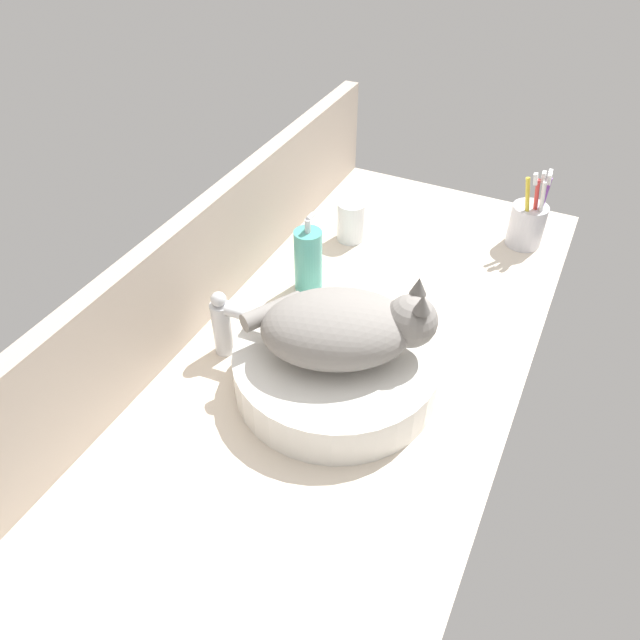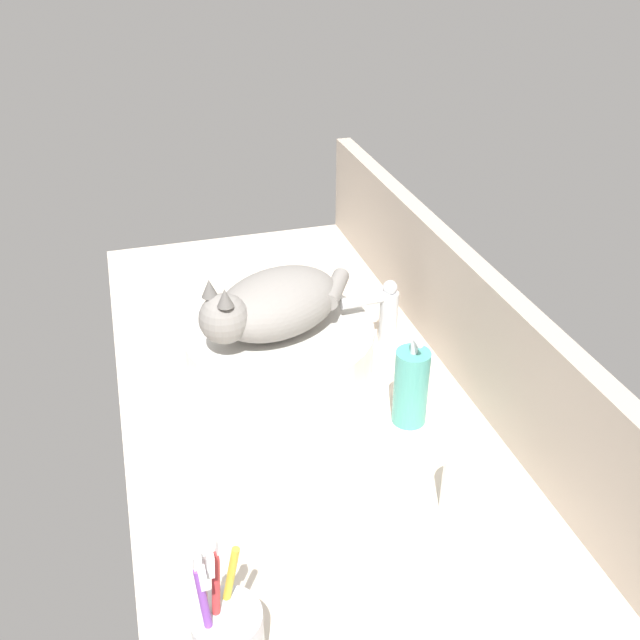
{
  "view_description": "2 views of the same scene",
  "coord_description": "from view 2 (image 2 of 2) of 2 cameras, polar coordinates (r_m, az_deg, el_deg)",
  "views": [
    {
      "loc": [
        -78.2,
        -32.31,
        80.07
      ],
      "look_at": [
        -2.44,
        4.54,
        7.72
      ],
      "focal_mm": 35.0,
      "sensor_mm": 36.0,
      "label": 1
    },
    {
      "loc": [
        100.58,
        -25.65,
        76.87
      ],
      "look_at": [
        -2.71,
        4.55,
        11.84
      ],
      "focal_mm": 40.0,
      "sensor_mm": 36.0,
      "label": 2
    }
  ],
  "objects": [
    {
      "name": "faucet",
      "position": [
        1.38,
        5.1,
        0.76
      ],
      "size": [
        3.6,
        11.85,
        13.6
      ],
      "color": "silver",
      "rests_on": "ground_plane"
    },
    {
      "name": "backsplash_panel",
      "position": [
        1.32,
        10.9,
        0.94
      ],
      "size": [
        135.97,
        3.6,
        23.32
      ],
      "primitive_type": "cube",
      "color": "#AD9E8E",
      "rests_on": "ground_plane"
    },
    {
      "name": "cat",
      "position": [
        1.28,
        -3.82,
        1.27
      ],
      "size": [
        26.36,
        30.33,
        14.0
      ],
      "color": "gray",
      "rests_on": "sink_basin"
    },
    {
      "name": "ground_plane",
      "position": [
        1.3,
        -1.59,
        -6.1
      ],
      "size": [
        135.97,
        63.13,
        4.0
      ],
      "primitive_type": "cube",
      "color": "beige"
    },
    {
      "name": "soap_dispenser",
      "position": [
        1.19,
        7.29,
        -5.31
      ],
      "size": [
        5.74,
        5.74,
        16.97
      ],
      "color": "teal",
      "rests_on": "ground_plane"
    },
    {
      "name": "water_glass",
      "position": [
        1.06,
        11.44,
        -13.04
      ],
      "size": [
        6.46,
        6.46,
        9.34
      ],
      "color": "white",
      "rests_on": "ground_plane"
    },
    {
      "name": "sink_basin",
      "position": [
        1.34,
        -3.24,
        -2.07
      ],
      "size": [
        35.28,
        35.28,
        7.55
      ],
      "primitive_type": "cylinder",
      "color": "silver",
      "rests_on": "ground_plane"
    },
    {
      "name": "toothbrush_cup",
      "position": [
        0.88,
        -7.4,
        -24.06
      ],
      "size": [
        7.93,
        7.93,
        18.72
      ],
      "color": "silver",
      "rests_on": "ground_plane"
    }
  ]
}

